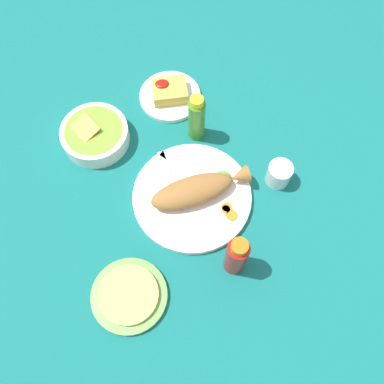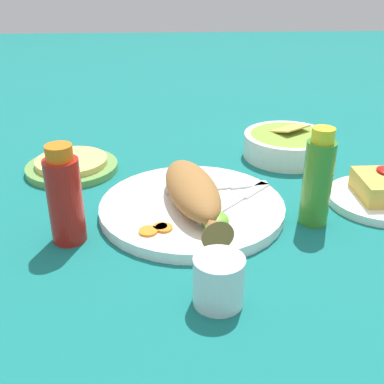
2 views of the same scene
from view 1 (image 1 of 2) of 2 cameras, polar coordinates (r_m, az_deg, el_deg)
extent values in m
plane|color=#146B66|center=(1.11, 0.00, -0.82)|extent=(4.00, 4.00, 0.00)
cylinder|color=white|center=(1.10, 0.00, -0.63)|extent=(0.31, 0.31, 0.02)
ellipsoid|color=#996633|center=(1.07, 0.00, 0.13)|extent=(0.22, 0.12, 0.05)
cone|color=#996633|center=(1.09, 6.34, 2.10)|extent=(0.05, 0.05, 0.05)
cube|color=silver|center=(1.10, -2.30, -0.10)|extent=(0.03, 0.11, 0.00)
cube|color=silver|center=(1.14, -3.74, 3.92)|extent=(0.03, 0.07, 0.00)
cube|color=silver|center=(1.11, 1.14, 1.97)|extent=(0.09, 0.09, 0.00)
cube|color=silver|center=(1.14, -2.71, 4.35)|extent=(0.06, 0.06, 0.00)
cylinder|color=orange|center=(1.07, 5.30, -3.10)|extent=(0.03, 0.03, 0.00)
cylinder|color=orange|center=(1.08, 4.53, -2.33)|extent=(0.02, 0.02, 0.00)
cylinder|color=orange|center=(1.08, 4.65, -2.02)|extent=(0.03, 0.03, 0.00)
ellipsoid|color=#6BB233|center=(1.10, 4.07, 1.88)|extent=(0.05, 0.04, 0.03)
cylinder|color=#B21914|center=(0.99, 5.91, -8.58)|extent=(0.05, 0.05, 0.13)
cylinder|color=orange|center=(0.92, 6.36, -7.27)|extent=(0.04, 0.04, 0.02)
cylinder|color=#3D8428|center=(1.15, 0.62, 9.59)|extent=(0.05, 0.05, 0.14)
cylinder|color=yellow|center=(1.08, 0.66, 11.96)|extent=(0.03, 0.03, 0.02)
cylinder|color=silver|center=(1.13, 11.53, 2.37)|extent=(0.06, 0.06, 0.06)
cylinder|color=white|center=(1.14, 11.37, 1.97)|extent=(0.05, 0.05, 0.03)
cylinder|color=white|center=(1.27, -2.94, 12.60)|extent=(0.18, 0.18, 0.01)
cube|color=gold|center=(1.25, -3.00, 13.30)|extent=(0.10, 0.08, 0.04)
ellipsoid|color=#AD140F|center=(1.24, -4.03, 14.21)|extent=(0.04, 0.03, 0.01)
cylinder|color=white|center=(1.20, -12.76, 7.41)|extent=(0.18, 0.18, 0.05)
cylinder|color=olive|center=(1.19, -12.92, 7.82)|extent=(0.16, 0.16, 0.02)
cube|color=gold|center=(1.18, -14.55, 7.85)|extent=(0.11, 0.10, 0.02)
cylinder|color=#6B9E4C|center=(1.04, -8.36, -13.53)|extent=(0.18, 0.18, 0.01)
cylinder|color=#E0C666|center=(1.02, -8.46, -13.38)|extent=(0.14, 0.14, 0.01)
camera|label=2|loc=(1.07, 41.79, 11.20)|focal=45.00mm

